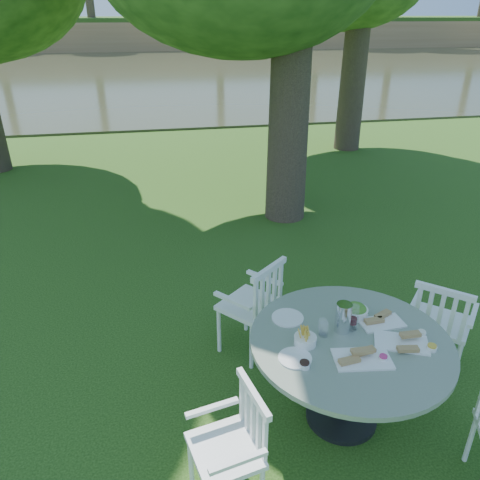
% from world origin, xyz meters
% --- Properties ---
extents(ground, '(140.00, 140.00, 0.00)m').
position_xyz_m(ground, '(0.00, 0.00, 0.00)').
color(ground, '#16370B').
rests_on(ground, ground).
extents(table, '(1.48, 1.48, 0.78)m').
position_xyz_m(table, '(0.51, -1.45, 0.65)').
color(table, black).
rests_on(table, ground).
extents(chair_ne, '(0.64, 0.64, 0.93)m').
position_xyz_m(chair_ne, '(1.50, -1.09, 0.55)').
color(chair_ne, white).
rests_on(chair_ne, ground).
extents(chair_nw, '(0.67, 0.67, 0.97)m').
position_xyz_m(chair_nw, '(0.02, -0.52, 0.57)').
color(chair_nw, white).
rests_on(chair_nw, ground).
extents(chair_sw, '(0.50, 0.52, 0.88)m').
position_xyz_m(chair_sw, '(-0.43, -1.94, 0.52)').
color(chair_sw, white).
rests_on(chair_sw, ground).
extents(tableware, '(1.15, 0.83, 0.24)m').
position_xyz_m(tableware, '(0.49, -1.38, 0.83)').
color(tableware, white).
rests_on(tableware, table).
extents(river, '(100.00, 28.00, 0.12)m').
position_xyz_m(river, '(0.00, 23.00, 0.00)').
color(river, '#30321E').
rests_on(river, ground).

